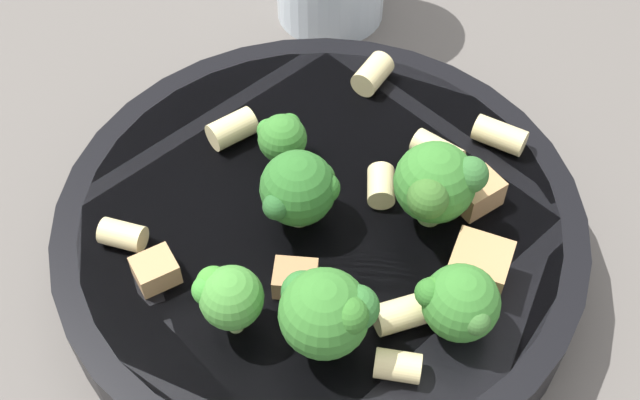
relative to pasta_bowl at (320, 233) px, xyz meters
The scene contains 20 objects.
ground_plane 0.02m from the pasta_bowl, ahead, with size 2.00×2.00×0.00m, color #5B5651.
pasta_bowl is the anchor object (origin of this frame).
broccoli_floret_0 0.09m from the pasta_bowl, 52.37° to the right, with size 0.03×0.03×0.04m.
broccoli_floret_1 0.07m from the pasta_bowl, 64.08° to the left, with size 0.04×0.04×0.05m.
broccoli_floret_2 0.09m from the pasta_bowl, 18.46° to the right, with size 0.04×0.04×0.05m.
broccoli_floret_3 0.04m from the pasta_bowl, 70.51° to the right, with size 0.04×0.04×0.04m.
broccoli_floret_4 0.10m from the pasta_bowl, 21.72° to the left, with size 0.04×0.04×0.04m.
broccoli_floret_5 0.05m from the pasta_bowl, behind, with size 0.03×0.03×0.03m.
rigatoni_0 0.10m from the pasta_bowl, 141.61° to the left, with size 0.02×0.02×0.02m, color beige.
rigatoni_1 0.04m from the pasta_bowl, 98.35° to the left, with size 0.01×0.01×0.02m, color beige.
rigatoni_2 0.10m from the pasta_bowl, ahead, with size 0.01×0.01×0.02m, color beige.
rigatoni_3 0.11m from the pasta_bowl, 95.19° to the left, with size 0.01×0.01×0.03m, color beige.
rigatoni_4 0.08m from the pasta_bowl, 10.65° to the left, with size 0.01×0.01×0.03m, color beige.
rigatoni_5 0.10m from the pasta_bowl, 99.38° to the right, with size 0.01×0.01×0.02m, color beige.
rigatoni_6 0.08m from the pasta_bowl, 99.15° to the left, with size 0.01×0.01×0.03m, color beige.
rigatoni_7 0.07m from the pasta_bowl, 157.69° to the right, with size 0.02×0.02×0.03m, color beige.
chicken_chunk_0 0.09m from the pasta_bowl, 40.90° to the left, with size 0.03×0.03×0.02m, color tan.
chicken_chunk_1 0.09m from the pasta_bowl, 83.63° to the right, with size 0.02×0.02×0.01m, color tan.
chicken_chunk_2 0.08m from the pasta_bowl, 73.69° to the left, with size 0.02×0.02×0.02m, color tan.
chicken_chunk_3 0.05m from the pasta_bowl, 35.38° to the right, with size 0.02×0.02×0.01m, color #A87A4C.
Camera 1 is at (0.23, -0.09, 0.36)m, focal length 45.00 mm.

